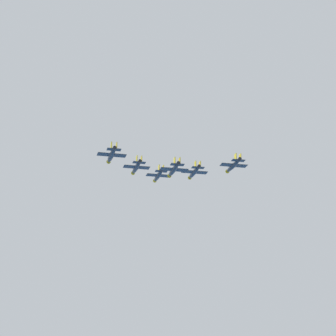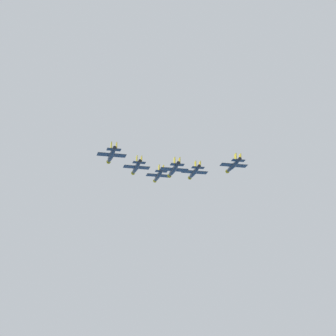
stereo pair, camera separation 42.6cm
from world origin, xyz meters
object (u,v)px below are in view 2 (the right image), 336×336
at_px(jet_left_wingman, 136,167).
at_px(jet_slot_rear, 173,170).
at_px(jet_lead, 158,176).
at_px(jet_right_wingman, 194,172).
at_px(jet_left_outer, 111,155).
at_px(jet_right_outer, 233,165).

bearing_deg(jet_left_wingman, jet_slot_rear, -140.12).
height_order(jet_lead, jet_right_wingman, jet_lead).
bearing_deg(jet_lead, jet_left_outer, 139.83).
height_order(jet_right_wingman, jet_right_outer, jet_right_wingman).
distance_m(jet_right_wingman, jet_right_outer, 18.92).
xyz_separation_m(jet_right_wingman, jet_right_outer, (-3.62, 18.54, -0.94)).
distance_m(jet_lead, jet_slot_rear, 29.61).
bearing_deg(jet_left_outer, jet_left_wingman, -40.70).
distance_m(jet_left_wingman, jet_slot_rear, 19.52).
height_order(jet_left_wingman, jet_right_wingman, jet_left_wingman).
bearing_deg(jet_right_wingman, jet_right_outer, -139.01).
xyz_separation_m(jet_right_outer, jet_slot_rear, (21.34, -11.99, -3.68)).
bearing_deg(jet_left_wingman, jet_right_wingman, -90.49).
bearing_deg(jet_slot_rear, jet_lead, 0.61).
distance_m(jet_right_wingman, jet_left_outer, 39.44).
distance_m(jet_left_outer, jet_slot_rear, 24.81).
bearing_deg(jet_left_outer, jet_lead, -40.70).
relative_size(jet_left_outer, jet_slot_rear, 1.02).
height_order(jet_left_wingman, jet_slot_rear, jet_left_wingman).
relative_size(jet_left_wingman, jet_right_wingman, 1.01).
relative_size(jet_lead, jet_right_outer, 0.99).
height_order(jet_lead, jet_left_wingman, jet_lead).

